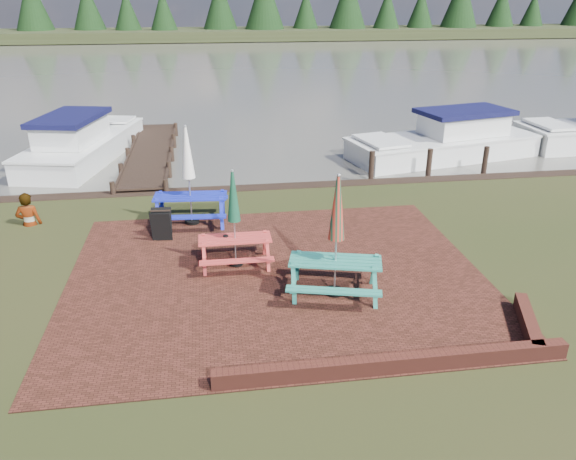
{
  "coord_description": "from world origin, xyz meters",
  "views": [
    {
      "loc": [
        -1.33,
        -9.84,
        5.81
      ],
      "look_at": [
        0.28,
        1.2,
        1.0
      ],
      "focal_mm": 35.0,
      "sensor_mm": 36.0,
      "label": 1
    }
  ],
  "objects_px": {
    "picnic_table_red": "(235,234)",
    "boat_near": "(446,143)",
    "picnic_table_blue": "(190,191)",
    "picnic_table_teal": "(336,255)",
    "boat_jetty": "(82,145)",
    "person": "(24,194)",
    "chalkboard": "(161,225)",
    "jetty": "(151,153)"
  },
  "relations": [
    {
      "from": "boat_jetty",
      "to": "boat_near",
      "type": "bearing_deg",
      "value": 5.94
    },
    {
      "from": "picnic_table_teal",
      "to": "person",
      "type": "distance_m",
      "value": 8.68
    },
    {
      "from": "picnic_table_teal",
      "to": "boat_jetty",
      "type": "bearing_deg",
      "value": 136.03
    },
    {
      "from": "picnic_table_teal",
      "to": "boat_jetty",
      "type": "xyz_separation_m",
      "value": [
        -7.12,
        11.68,
        -0.49
      ]
    },
    {
      "from": "boat_jetty",
      "to": "boat_near",
      "type": "height_order",
      "value": "boat_jetty"
    },
    {
      "from": "picnic_table_red",
      "to": "chalkboard",
      "type": "height_order",
      "value": "picnic_table_red"
    },
    {
      "from": "jetty",
      "to": "boat_near",
      "type": "distance_m",
      "value": 11.26
    },
    {
      "from": "picnic_table_red",
      "to": "boat_jetty",
      "type": "bearing_deg",
      "value": 117.44
    },
    {
      "from": "picnic_table_red",
      "to": "person",
      "type": "height_order",
      "value": "picnic_table_red"
    },
    {
      "from": "picnic_table_teal",
      "to": "person",
      "type": "relative_size",
      "value": 1.44
    },
    {
      "from": "picnic_table_teal",
      "to": "picnic_table_blue",
      "type": "xyz_separation_m",
      "value": [
        -2.95,
        4.26,
        0.03
      ]
    },
    {
      "from": "picnic_table_teal",
      "to": "person",
      "type": "bearing_deg",
      "value": 161.26
    },
    {
      "from": "picnic_table_teal",
      "to": "chalkboard",
      "type": "xyz_separation_m",
      "value": [
        -3.67,
        3.27,
        -0.49
      ]
    },
    {
      "from": "picnic_table_blue",
      "to": "jetty",
      "type": "height_order",
      "value": "picnic_table_blue"
    },
    {
      "from": "chalkboard",
      "to": "boat_near",
      "type": "height_order",
      "value": "boat_near"
    },
    {
      "from": "picnic_table_teal",
      "to": "picnic_table_red",
      "type": "bearing_deg",
      "value": 154.8
    },
    {
      "from": "jetty",
      "to": "boat_jetty",
      "type": "xyz_separation_m",
      "value": [
        -2.54,
        0.45,
        0.29
      ]
    },
    {
      "from": "picnic_table_teal",
      "to": "person",
      "type": "xyz_separation_m",
      "value": [
        -7.25,
        4.78,
        -0.01
      ]
    },
    {
      "from": "picnic_table_teal",
      "to": "boat_jetty",
      "type": "relative_size",
      "value": 0.35
    },
    {
      "from": "person",
      "to": "jetty",
      "type": "bearing_deg",
      "value": -113.15
    },
    {
      "from": "picnic_table_blue",
      "to": "boat_near",
      "type": "height_order",
      "value": "picnic_table_blue"
    },
    {
      "from": "picnic_table_blue",
      "to": "boat_near",
      "type": "distance_m",
      "value": 11.19
    },
    {
      "from": "jetty",
      "to": "person",
      "type": "distance_m",
      "value": 7.03
    },
    {
      "from": "picnic_table_teal",
      "to": "picnic_table_red",
      "type": "height_order",
      "value": "picnic_table_teal"
    },
    {
      "from": "picnic_table_blue",
      "to": "boat_jetty",
      "type": "distance_m",
      "value": 8.53
    },
    {
      "from": "picnic_table_red",
      "to": "boat_jetty",
      "type": "xyz_separation_m",
      "value": [
        -5.18,
        10.07,
        -0.38
      ]
    },
    {
      "from": "picnic_table_red",
      "to": "person",
      "type": "xyz_separation_m",
      "value": [
        -5.31,
        3.16,
        0.1
      ]
    },
    {
      "from": "picnic_table_red",
      "to": "chalkboard",
      "type": "distance_m",
      "value": 2.43
    },
    {
      "from": "picnic_table_red",
      "to": "boat_near",
      "type": "relative_size",
      "value": 0.29
    },
    {
      "from": "jetty",
      "to": "boat_jetty",
      "type": "relative_size",
      "value": 1.23
    },
    {
      "from": "person",
      "to": "picnic_table_teal",
      "type": "bearing_deg",
      "value": 145.92
    },
    {
      "from": "boat_near",
      "to": "picnic_table_blue",
      "type": "bearing_deg",
      "value": 108.46
    },
    {
      "from": "picnic_table_blue",
      "to": "jetty",
      "type": "distance_m",
      "value": 7.21
    },
    {
      "from": "picnic_table_red",
      "to": "boat_near",
      "type": "xyz_separation_m",
      "value": [
        8.55,
        8.43,
        -0.4
      ]
    },
    {
      "from": "picnic_table_teal",
      "to": "picnic_table_blue",
      "type": "bearing_deg",
      "value": 139.39
    },
    {
      "from": "boat_jetty",
      "to": "picnic_table_blue",
      "type": "bearing_deg",
      "value": -47.95
    },
    {
      "from": "boat_jetty",
      "to": "person",
      "type": "bearing_deg",
      "value": -78.32
    },
    {
      "from": "picnic_table_blue",
      "to": "boat_near",
      "type": "bearing_deg",
      "value": 35.57
    },
    {
      "from": "picnic_table_red",
      "to": "boat_near",
      "type": "bearing_deg",
      "value": 44.76
    },
    {
      "from": "chalkboard",
      "to": "boat_jetty",
      "type": "xyz_separation_m",
      "value": [
        -3.45,
        8.41,
        -0.01
      ]
    },
    {
      "from": "picnic_table_teal",
      "to": "boat_jetty",
      "type": "height_order",
      "value": "picnic_table_teal"
    },
    {
      "from": "picnic_table_red",
      "to": "boat_jetty",
      "type": "relative_size",
      "value": 0.31
    }
  ]
}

